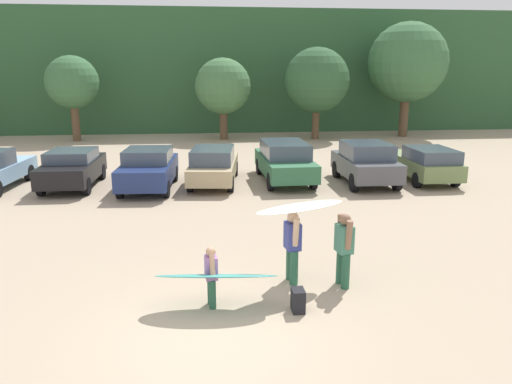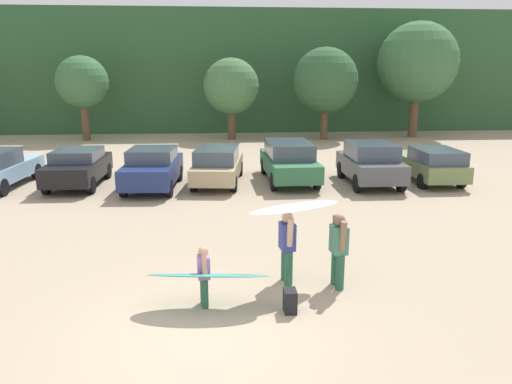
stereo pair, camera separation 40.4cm
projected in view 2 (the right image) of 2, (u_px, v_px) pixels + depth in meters
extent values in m
plane|color=tan|center=(204.00, 332.00, 8.76)|extent=(120.00, 120.00, 0.00)
cube|color=#2D5633|center=(212.00, 71.00, 40.92)|extent=(108.00, 12.00, 8.79)
cylinder|color=brown|center=(86.00, 123.00, 32.16)|extent=(0.51, 0.51, 2.35)
sphere|color=#38663D|center=(82.00, 82.00, 31.53)|extent=(3.34, 3.34, 3.34)
cylinder|color=brown|center=(232.00, 125.00, 32.74)|extent=(0.52, 0.52, 1.94)
sphere|color=#427042|center=(231.00, 86.00, 32.13)|extent=(3.63, 3.63, 3.63)
cylinder|color=brown|center=(324.00, 124.00, 32.76)|extent=(0.47, 0.47, 2.06)
sphere|color=#2D5633|center=(325.00, 80.00, 32.08)|extent=(4.24, 4.24, 4.24)
cylinder|color=brown|center=(413.00, 117.00, 33.77)|extent=(0.60, 0.60, 2.75)
sphere|color=#38663D|center=(418.00, 62.00, 32.89)|extent=(5.33, 5.33, 5.33)
cube|color=#84ADD1|center=(0.00, 171.00, 19.41)|extent=(2.04, 4.61, 0.61)
cylinder|color=black|center=(36.00, 171.00, 20.93)|extent=(0.26, 0.67, 0.66)
cylinder|color=black|center=(2.00, 187.00, 18.05)|extent=(0.26, 0.67, 0.66)
cube|color=black|center=(78.00, 169.00, 19.61)|extent=(1.88, 4.14, 0.72)
cube|color=#3F4C5B|center=(77.00, 155.00, 19.51)|extent=(1.71, 2.06, 0.43)
cylinder|color=black|center=(68.00, 171.00, 20.95)|extent=(0.23, 0.65, 0.65)
cylinder|color=black|center=(107.00, 171.00, 21.06)|extent=(0.23, 0.65, 0.65)
cylinder|color=black|center=(46.00, 186.00, 18.33)|extent=(0.23, 0.65, 0.65)
cylinder|color=black|center=(91.00, 185.00, 18.43)|extent=(0.23, 0.65, 0.65)
cube|color=navy|center=(153.00, 171.00, 19.18)|extent=(2.10, 4.26, 0.75)
cube|color=#3F4C5B|center=(152.00, 155.00, 19.08)|extent=(1.82, 2.07, 0.51)
cylinder|color=black|center=(139.00, 173.00, 20.59)|extent=(0.26, 0.65, 0.64)
cylinder|color=black|center=(179.00, 173.00, 20.62)|extent=(0.26, 0.65, 0.64)
cylinder|color=black|center=(123.00, 189.00, 17.93)|extent=(0.26, 0.65, 0.64)
cylinder|color=black|center=(169.00, 188.00, 17.96)|extent=(0.26, 0.65, 0.64)
cube|color=tan|center=(218.00, 168.00, 20.12)|extent=(2.26, 4.70, 0.63)
cube|color=#3F4C5B|center=(217.00, 155.00, 19.59)|extent=(1.86, 2.58, 0.58)
cylinder|color=black|center=(205.00, 168.00, 21.67)|extent=(0.29, 0.65, 0.62)
cylinder|color=black|center=(240.00, 168.00, 21.61)|extent=(0.29, 0.65, 0.62)
cylinder|color=black|center=(194.00, 183.00, 18.78)|extent=(0.29, 0.65, 0.62)
cylinder|color=black|center=(234.00, 184.00, 18.71)|extent=(0.29, 0.65, 0.62)
cube|color=#2D6642|center=(289.00, 165.00, 20.38)|extent=(1.98, 4.80, 0.69)
cube|color=#3F4C5B|center=(289.00, 149.00, 20.22)|extent=(1.78, 2.75, 0.62)
cylinder|color=black|center=(264.00, 166.00, 21.88)|extent=(0.24, 0.72, 0.71)
cylinder|color=black|center=(301.00, 165.00, 22.06)|extent=(0.24, 0.72, 0.71)
cylinder|color=black|center=(274.00, 182.00, 18.86)|extent=(0.24, 0.72, 0.71)
cylinder|color=black|center=(317.00, 181.00, 19.03)|extent=(0.24, 0.72, 0.71)
cube|color=#4C4F54|center=(370.00, 167.00, 19.84)|extent=(1.91, 3.94, 0.73)
cube|color=#3F4C5B|center=(371.00, 151.00, 19.62)|extent=(1.75, 2.16, 0.61)
cylinder|color=black|center=(341.00, 170.00, 21.12)|extent=(0.23, 0.72, 0.71)
cylinder|color=black|center=(380.00, 169.00, 21.24)|extent=(0.23, 0.72, 0.71)
cylinder|color=black|center=(358.00, 183.00, 18.62)|extent=(0.23, 0.72, 0.71)
cylinder|color=black|center=(401.00, 182.00, 18.74)|extent=(0.23, 0.72, 0.71)
cube|color=#6B7F4C|center=(427.00, 166.00, 20.58)|extent=(1.77, 4.40, 0.65)
cube|color=#3F4C5B|center=(437.00, 156.00, 19.63)|extent=(1.61, 2.22, 0.50)
cylinder|color=black|center=(397.00, 167.00, 22.00)|extent=(0.22, 0.61, 0.61)
cylinder|color=black|center=(430.00, 166.00, 22.11)|extent=(0.22, 0.61, 0.61)
cylinder|color=black|center=(422.00, 181.00, 19.20)|extent=(0.22, 0.61, 0.61)
cylinder|color=black|center=(461.00, 180.00, 19.31)|extent=(0.22, 0.61, 0.61)
cylinder|color=#26593F|center=(288.00, 268.00, 10.58)|extent=(0.18, 0.18, 0.77)
cylinder|color=#26593F|center=(285.00, 263.00, 10.84)|extent=(0.18, 0.18, 0.77)
cube|color=#333D8C|center=(287.00, 236.00, 10.54)|extent=(0.34, 0.43, 0.59)
sphere|color=#D8AD8C|center=(288.00, 217.00, 10.44)|extent=(0.25, 0.25, 0.25)
cylinder|color=#D8AD8C|center=(290.00, 232.00, 10.30)|extent=(0.16, 0.24, 0.63)
cylinder|color=#D8AD8C|center=(285.00, 226.00, 10.71)|extent=(0.16, 0.27, 0.64)
cylinder|color=#26593F|center=(205.00, 294.00, 9.57)|extent=(0.14, 0.14, 0.59)
cylinder|color=#26593F|center=(204.00, 289.00, 9.77)|extent=(0.14, 0.14, 0.59)
cube|color=#9966A5|center=(204.00, 267.00, 9.54)|extent=(0.26, 0.33, 0.45)
sphere|color=tan|center=(203.00, 251.00, 9.46)|extent=(0.19, 0.19, 0.19)
cylinder|color=tan|center=(204.00, 264.00, 9.36)|extent=(0.13, 0.27, 0.48)
cylinder|color=tan|center=(203.00, 258.00, 9.67)|extent=(0.12, 0.14, 0.48)
cylinder|color=#26593F|center=(340.00, 272.00, 10.35)|extent=(0.18, 0.18, 0.77)
cylinder|color=#26593F|center=(335.00, 267.00, 10.62)|extent=(0.18, 0.18, 0.77)
cube|color=#3F7F66|center=(339.00, 239.00, 10.32)|extent=(0.34, 0.43, 0.59)
sphere|color=#8C664C|center=(340.00, 220.00, 10.22)|extent=(0.25, 0.25, 0.25)
cylinder|color=#8C664C|center=(343.00, 236.00, 10.08)|extent=(0.16, 0.22, 0.64)
cylinder|color=#8C664C|center=(335.00, 229.00, 10.49)|extent=(0.15, 0.18, 0.63)
ellipsoid|color=white|center=(295.00, 207.00, 10.30)|extent=(2.22, 1.42, 0.07)
ellipsoid|color=teal|center=(208.00, 275.00, 9.48)|extent=(2.45, 0.89, 0.30)
cube|color=black|center=(290.00, 301.00, 9.43)|extent=(0.24, 0.34, 0.45)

